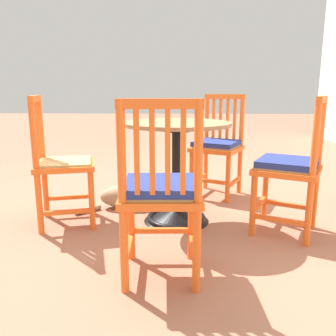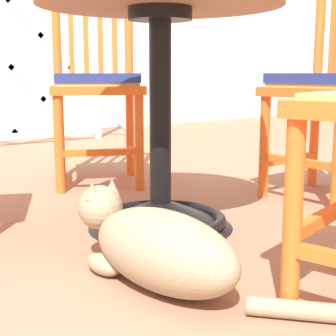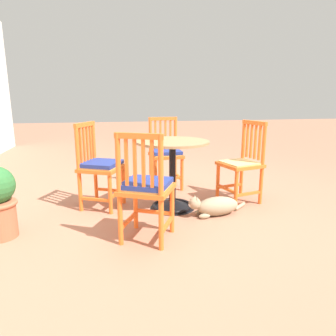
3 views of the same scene
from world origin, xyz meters
name	(u,v)px [view 1 (image 1 of 3)]	position (x,y,z in m)	size (l,w,h in m)	color
ground_plane	(145,216)	(0.00, 0.00, 0.00)	(24.00, 24.00, 0.00)	#A36B51
cafe_table	(177,184)	(0.09, 0.24, 0.28)	(0.76, 0.76, 0.73)	black
orange_chair_at_corner	(291,168)	(0.27, 0.99, 0.45)	(0.53, 0.53, 0.91)	orange
orange_chair_by_planter	(218,147)	(-0.61, 0.61, 0.45)	(0.53, 0.53, 0.91)	orange
orange_chair_tucked_in	(61,165)	(0.16, -0.57, 0.43)	(0.49, 0.49, 0.91)	orange
orange_chair_near_fence	(161,193)	(0.87, 0.17, 0.45)	(0.42, 0.42, 0.91)	orange
tabby_cat	(132,196)	(-0.21, -0.13, 0.10)	(0.34, 0.71, 0.23)	#9E896B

